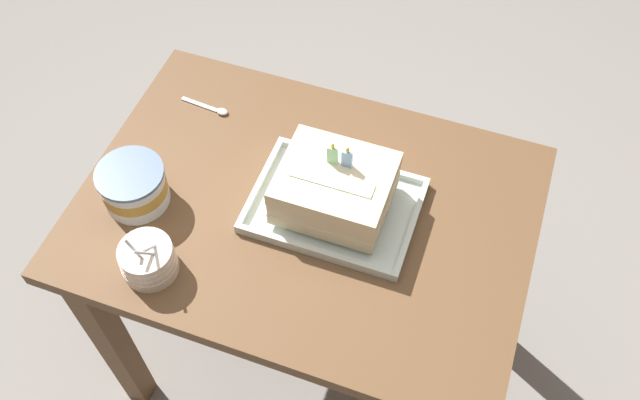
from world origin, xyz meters
TOP-DOWN VIEW (x-y plane):
  - ground_plane at (0.00, 0.00)m, footprint 8.00×8.00m
  - dining_table at (0.00, 0.00)m, footprint 0.95×0.68m
  - foil_tray at (0.06, 0.02)m, footprint 0.35×0.25m
  - birthday_cake at (0.06, 0.02)m, footprint 0.22×0.19m
  - bowl_stack at (-0.24, -0.24)m, footprint 0.11×0.11m
  - ice_cream_tub at (-0.34, -0.10)m, footprint 0.14×0.14m
  - serving_spoon_near_tray at (-0.29, 0.19)m, footprint 0.12×0.03m

SIDE VIEW (x-z plane):
  - ground_plane at x=0.00m, z-range 0.00..0.00m
  - dining_table at x=0.00m, z-range 0.25..1.01m
  - serving_spoon_near_tray at x=-0.29m, z-range 0.76..0.77m
  - foil_tray at x=0.06m, z-range 0.76..0.78m
  - bowl_stack at x=-0.24m, z-range 0.74..0.86m
  - ice_cream_tub at x=-0.34m, z-range 0.77..0.86m
  - birthday_cake at x=0.06m, z-range 0.76..0.92m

